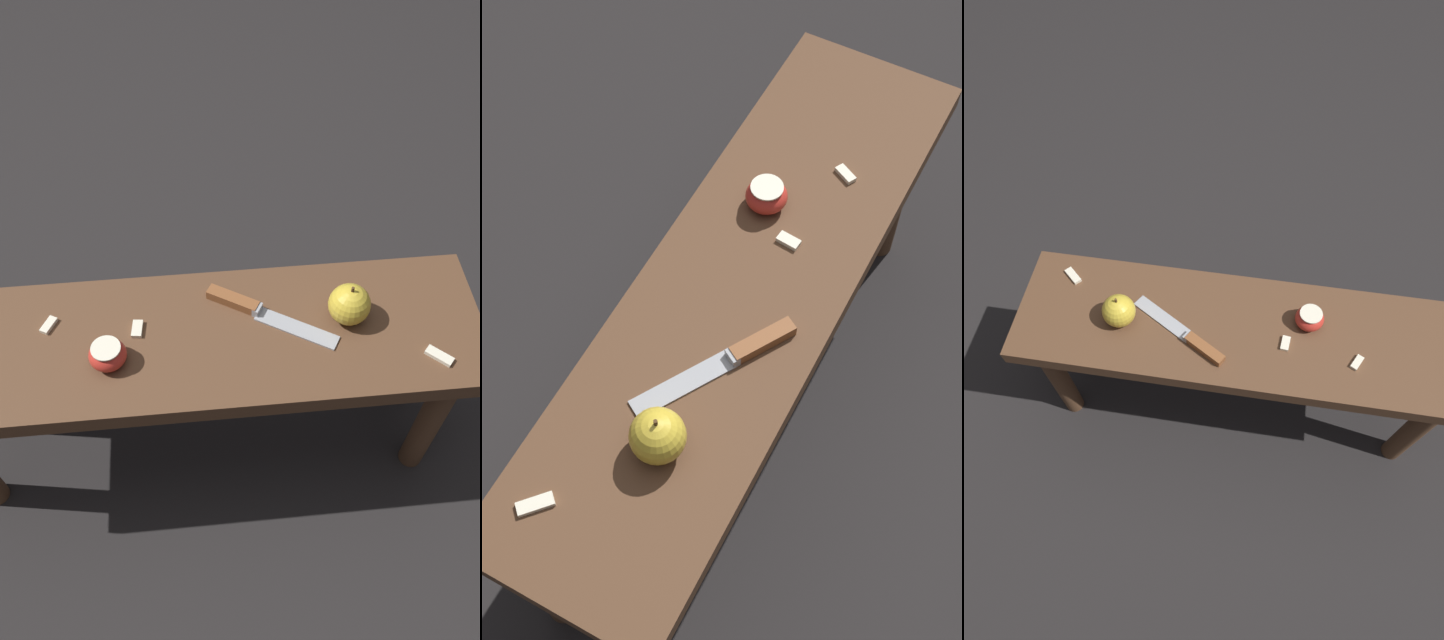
# 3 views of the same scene
# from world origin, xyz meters

# --- Properties ---
(ground_plane) EXTENTS (8.00, 8.00, 0.00)m
(ground_plane) POSITION_xyz_m (0.00, 0.00, 0.00)
(ground_plane) COLOR black
(wooden_bench) EXTENTS (1.07, 0.30, 0.44)m
(wooden_bench) POSITION_xyz_m (0.00, 0.00, 0.36)
(wooden_bench) COLOR brown
(wooden_bench) RESTS_ON ground_plane
(knife) EXTENTS (0.24, 0.16, 0.02)m
(knife) POSITION_xyz_m (-0.11, -0.05, 0.45)
(knife) COLOR #9EA0A5
(knife) RESTS_ON wooden_bench
(apple_whole) EXTENTS (0.08, 0.08, 0.09)m
(apple_whole) POSITION_xyz_m (-0.29, -0.02, 0.48)
(apple_whole) COLOR gold
(apple_whole) RESTS_ON wooden_bench
(apple_cut) EXTENTS (0.07, 0.07, 0.05)m
(apple_cut) POSITION_xyz_m (0.15, 0.04, 0.46)
(apple_cut) COLOR red
(apple_cut) RESTS_ON wooden_bench
(apple_slice_near_knife) EXTENTS (0.02, 0.04, 0.01)m
(apple_slice_near_knife) POSITION_xyz_m (0.10, -0.02, 0.44)
(apple_slice_near_knife) COLOR silver
(apple_slice_near_knife) RESTS_ON wooden_bench
(apple_slice_center) EXTENTS (0.03, 0.04, 0.01)m
(apple_slice_center) POSITION_xyz_m (0.27, -0.05, 0.44)
(apple_slice_center) COLOR silver
(apple_slice_center) RESTS_ON wooden_bench
(apple_slice_near_bowl) EXTENTS (0.05, 0.05, 0.01)m
(apple_slice_near_bowl) POSITION_xyz_m (-0.43, 0.09, 0.44)
(apple_slice_near_bowl) COLOR silver
(apple_slice_near_bowl) RESTS_ON wooden_bench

